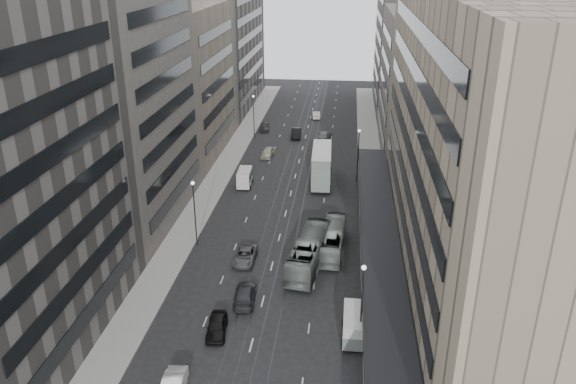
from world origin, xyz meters
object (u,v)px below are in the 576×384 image
at_px(sedan_2, 245,256).
at_px(bus_near, 309,252).
at_px(panel_van, 245,177).
at_px(double_decker, 322,165).
at_px(vw_microbus, 354,324).
at_px(sedan_0, 217,326).
at_px(bus_far, 333,240).

bearing_deg(sedan_2, bus_near, -0.40).
height_order(bus_near, panel_van, bus_near).
height_order(bus_near, double_decker, double_decker).
relative_size(double_decker, vw_microbus, 2.05).
distance_m(double_decker, sedan_0, 38.92).
relative_size(bus_far, sedan_2, 2.09).
distance_m(bus_far, sedan_2, 10.52).
distance_m(bus_far, double_decker, 21.36).
bearing_deg(bus_near, bus_far, -117.34).
xyz_separation_m(bus_near, double_decker, (0.11, 24.81, 1.23)).
height_order(double_decker, panel_van, double_decker).
distance_m(sedan_0, sedan_2, 13.41).
bearing_deg(sedan_0, bus_near, 54.22).
bearing_deg(bus_far, double_decker, -80.06).
xyz_separation_m(bus_near, sedan_0, (-7.58, -13.28, -0.96)).
bearing_deg(bus_near, vw_microbus, 119.86).
xyz_separation_m(sedan_0, sedan_2, (0.27, 13.41, -0.06)).
distance_m(vw_microbus, sedan_2, 17.78).
bearing_deg(sedan_2, sedan_0, -90.54).
bearing_deg(double_decker, sedan_0, -102.94).
bearing_deg(vw_microbus, bus_near, 112.39).
relative_size(bus_near, bus_far, 1.16).
relative_size(bus_far, double_decker, 1.05).
bearing_deg(vw_microbus, sedan_2, 134.66).
xyz_separation_m(bus_near, bus_far, (2.58, 3.64, -0.24)).
xyz_separation_m(double_decker, sedan_2, (-7.41, -24.68, -2.25)).
distance_m(bus_far, sedan_0, 19.75).
height_order(bus_far, sedan_2, bus_far).
distance_m(bus_near, vw_microbus, 13.59).
height_order(bus_far, vw_microbus, bus_far).
height_order(bus_near, sedan_0, bus_near).
height_order(bus_far, panel_van, bus_far).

